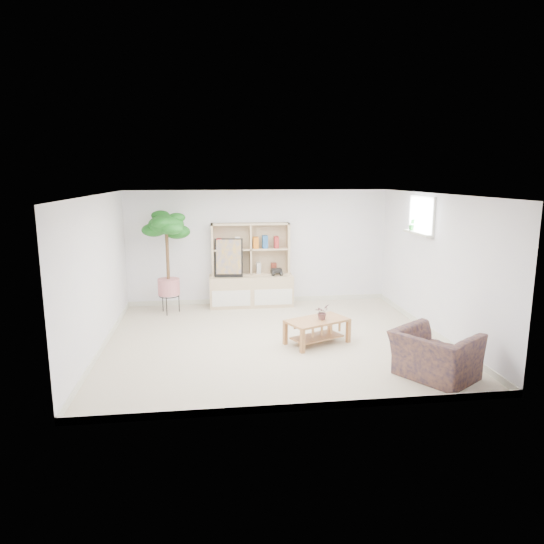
{
  "coord_description": "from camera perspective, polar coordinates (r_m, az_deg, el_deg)",
  "views": [
    {
      "loc": [
        -1.03,
        -7.62,
        2.68
      ],
      "look_at": [
        -0.01,
        0.19,
        1.12
      ],
      "focal_mm": 32.0,
      "sensor_mm": 36.0,
      "label": 1
    }
  ],
  "objects": [
    {
      "name": "coffee_table",
      "position": [
        7.96,
        5.31,
        -6.97
      ],
      "size": [
        1.12,
        0.9,
        0.4
      ],
      "primitive_type": null,
      "rotation": [
        0.0,
        0.0,
        0.44
      ],
      "color": "#B36E37",
      "rests_on": "floor"
    },
    {
      "name": "window_sill",
      "position": [
        9.07,
        16.78,
        4.4
      ],
      "size": [
        0.14,
        1.0,
        0.04
      ],
      "primitive_type": "cube",
      "color": "silver",
      "rests_on": "walls"
    },
    {
      "name": "armchair",
      "position": [
        6.94,
        18.66,
        -8.88
      ],
      "size": [
        1.27,
        1.31,
        0.74
      ],
      "primitive_type": "imported",
      "rotation": [
        0.0,
        0.0,
        2.16
      ],
      "color": "#101535",
      "rests_on": "floor"
    },
    {
      "name": "floor_tree",
      "position": [
        9.69,
        -12.16,
        1.07
      ],
      "size": [
        0.94,
        0.94,
        2.03
      ],
      "primitive_type": null,
      "rotation": [
        0.0,
        0.0,
        0.31
      ],
      "color": "#19551A",
      "rests_on": "floor"
    },
    {
      "name": "toy_truck",
      "position": [
        10.08,
        0.54,
        0.07
      ],
      "size": [
        0.32,
        0.22,
        0.17
      ],
      "primitive_type": null,
      "rotation": [
        0.0,
        0.0,
        0.03
      ],
      "color": "black",
      "rests_on": "storage_unit"
    },
    {
      "name": "floor",
      "position": [
        8.14,
        0.28,
        -8.01
      ],
      "size": [
        5.5,
        5.0,
        0.01
      ],
      "primitive_type": "cube",
      "color": "beige",
      "rests_on": "ground"
    },
    {
      "name": "storage_unit",
      "position": [
        10.06,
        -2.49,
        0.81
      ],
      "size": [
        1.73,
        0.58,
        1.73
      ],
      "primitive_type": null,
      "color": "tan",
      "rests_on": "floor"
    },
    {
      "name": "sill_plant",
      "position": [
        9.3,
        16.14,
        5.39
      ],
      "size": [
        0.15,
        0.13,
        0.21
      ],
      "primitive_type": "imported",
      "rotation": [
        0.0,
        0.0,
        -0.41
      ],
      "color": "#19551A",
      "rests_on": "window_sill"
    },
    {
      "name": "ceiling",
      "position": [
        7.69,
        0.29,
        9.12
      ],
      "size": [
        5.5,
        5.0,
        0.01
      ],
      "primitive_type": "cube",
      "color": "white",
      "rests_on": "walls"
    },
    {
      "name": "baseboard",
      "position": [
        8.13,
        0.28,
        -7.68
      ],
      "size": [
        5.5,
        5.0,
        0.1
      ],
      "primitive_type": null,
      "color": "silver",
      "rests_on": "floor"
    },
    {
      "name": "table_plant",
      "position": [
        7.88,
        5.89,
        -4.71
      ],
      "size": [
        0.29,
        0.29,
        0.25
      ],
      "primitive_type": "imported",
      "rotation": [
        0.0,
        0.0,
        0.83
      ],
      "color": "#1D5627",
      "rests_on": "coffee_table"
    },
    {
      "name": "poster",
      "position": [
        9.92,
        -5.11,
        1.68
      ],
      "size": [
        0.58,
        0.19,
        0.79
      ],
      "primitive_type": null,
      "rotation": [
        0.0,
        0.0,
        -0.11
      ],
      "color": "gold",
      "rests_on": "storage_unit"
    },
    {
      "name": "walls",
      "position": [
        7.83,
        0.28,
        0.31
      ],
      "size": [
        5.51,
        5.01,
        2.4
      ],
      "color": "white",
      "rests_on": "floor"
    },
    {
      "name": "window",
      "position": [
        9.06,
        17.24,
        6.41
      ],
      "size": [
        0.1,
        0.98,
        0.68
      ],
      "primitive_type": null,
      "color": "white",
      "rests_on": "walls"
    }
  ]
}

